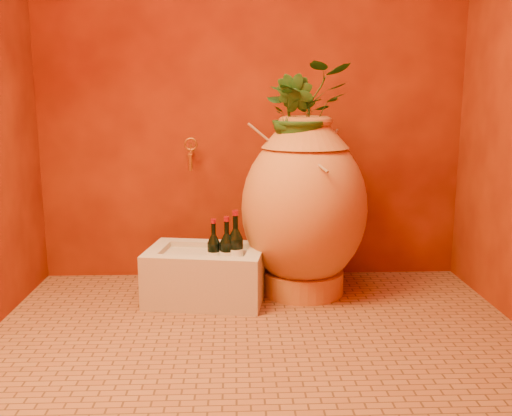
{
  "coord_description": "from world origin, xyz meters",
  "views": [
    {
      "loc": [
        -0.1,
        -2.39,
        1.08
      ],
      "look_at": [
        0.0,
        0.35,
        0.54
      ],
      "focal_mm": 40.0,
      "sensor_mm": 36.0,
      "label": 1
    }
  ],
  "objects_px": {
    "stone_basin": "(206,276)",
    "wine_bottle_c": "(236,251)",
    "wall_tap": "(191,152)",
    "wine_bottle_a": "(227,254)",
    "wine_bottle_b": "(214,254)",
    "amphora": "(304,207)"
  },
  "relations": [
    {
      "from": "wine_bottle_b",
      "to": "wall_tap",
      "type": "bearing_deg",
      "value": 110.37
    },
    {
      "from": "stone_basin",
      "to": "wine_bottle_b",
      "type": "xyz_separation_m",
      "value": [
        0.04,
        -0.01,
        0.12
      ]
    },
    {
      "from": "wine_bottle_a",
      "to": "amphora",
      "type": "bearing_deg",
      "value": 18.14
    },
    {
      "from": "wine_bottle_a",
      "to": "wine_bottle_b",
      "type": "distance_m",
      "value": 0.07
    },
    {
      "from": "wine_bottle_c",
      "to": "wine_bottle_b",
      "type": "bearing_deg",
      "value": 171.41
    },
    {
      "from": "wine_bottle_b",
      "to": "wall_tap",
      "type": "height_order",
      "value": "wall_tap"
    },
    {
      "from": "amphora",
      "to": "stone_basin",
      "type": "bearing_deg",
      "value": -169.22
    },
    {
      "from": "amphora",
      "to": "wall_tap",
      "type": "height_order",
      "value": "amphora"
    },
    {
      "from": "wine_bottle_b",
      "to": "wine_bottle_c",
      "type": "xyz_separation_m",
      "value": [
        0.12,
        -0.02,
        0.02
      ]
    },
    {
      "from": "wine_bottle_a",
      "to": "wall_tap",
      "type": "relative_size",
      "value": 1.7
    },
    {
      "from": "wine_bottle_a",
      "to": "wine_bottle_c",
      "type": "height_order",
      "value": "wine_bottle_c"
    },
    {
      "from": "wall_tap",
      "to": "wine_bottle_a",
      "type": "bearing_deg",
      "value": -62.23
    },
    {
      "from": "wine_bottle_a",
      "to": "wine_bottle_c",
      "type": "xyz_separation_m",
      "value": [
        0.05,
        0.0,
        0.01
      ]
    },
    {
      "from": "stone_basin",
      "to": "wall_tap",
      "type": "height_order",
      "value": "wall_tap"
    },
    {
      "from": "wine_bottle_a",
      "to": "wine_bottle_c",
      "type": "relative_size",
      "value": 0.9
    },
    {
      "from": "wine_bottle_a",
      "to": "wall_tap",
      "type": "xyz_separation_m",
      "value": [
        -0.21,
        0.4,
        0.5
      ]
    },
    {
      "from": "stone_basin",
      "to": "wine_bottle_b",
      "type": "bearing_deg",
      "value": -18.39
    },
    {
      "from": "wine_bottle_b",
      "to": "wall_tap",
      "type": "xyz_separation_m",
      "value": [
        -0.14,
        0.37,
        0.5
      ]
    },
    {
      "from": "stone_basin",
      "to": "wine_bottle_c",
      "type": "xyz_separation_m",
      "value": [
        0.16,
        -0.03,
        0.14
      ]
    },
    {
      "from": "wall_tap",
      "to": "wine_bottle_b",
      "type": "bearing_deg",
      "value": -69.63
    },
    {
      "from": "amphora",
      "to": "stone_basin",
      "type": "xyz_separation_m",
      "value": [
        -0.54,
        -0.1,
        -0.35
      ]
    },
    {
      "from": "stone_basin",
      "to": "wine_bottle_b",
      "type": "height_order",
      "value": "wine_bottle_b"
    }
  ]
}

